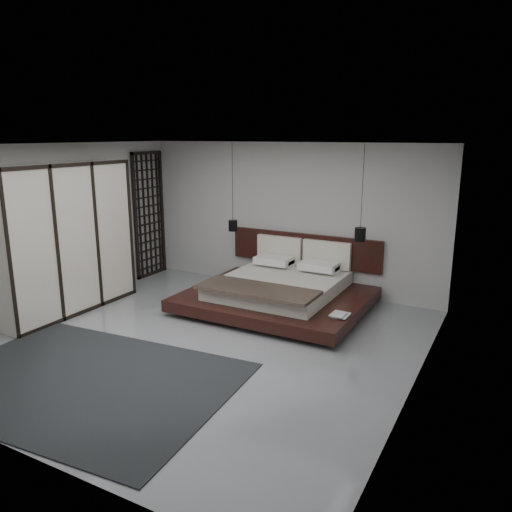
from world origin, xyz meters
The scene contains 14 objects.
floor centered at (0.00, 0.00, 0.00)m, with size 6.00×6.00×0.00m, color gray.
ceiling centered at (0.00, 0.00, 2.80)m, with size 6.00×6.00×0.00m, color white.
wall_back centered at (0.00, 3.00, 1.40)m, with size 6.00×6.00×0.00m, color #B1B1AE.
wall_front centered at (0.00, -3.00, 1.40)m, with size 6.00×6.00×0.00m, color #B1B1AE.
wall_left centered at (-3.00, 0.00, 1.40)m, with size 6.00×6.00×0.00m, color #B1B1AE.
wall_right centered at (3.00, 0.00, 1.40)m, with size 6.00×6.00×0.00m, color #B1B1AE.
lattice_screen centered at (-2.95, 2.45, 1.30)m, with size 0.05×0.90×2.60m, color black.
bed centered at (0.36, 1.90, 0.30)m, with size 3.00×2.48×1.11m.
book_lower centered at (1.59, 1.21, 0.29)m, with size 0.23×0.31×0.03m, color #99724C.
book_upper centered at (1.57, 1.18, 0.32)m, with size 0.21×0.28×0.02m, color #99724C.
pendant_left centered at (-0.88, 2.39, 1.26)m, with size 0.17×0.17×1.65m.
pendant_right centered at (1.59, 2.39, 1.32)m, with size 0.19×0.19×1.60m.
wardrobe centered at (-2.70, 0.03, 1.25)m, with size 0.60×2.55×2.50m.
rug centered at (-0.58, -1.70, 0.01)m, with size 3.64×2.60×0.02m, color black.
Camera 1 is at (3.92, -5.60, 2.94)m, focal length 35.00 mm.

